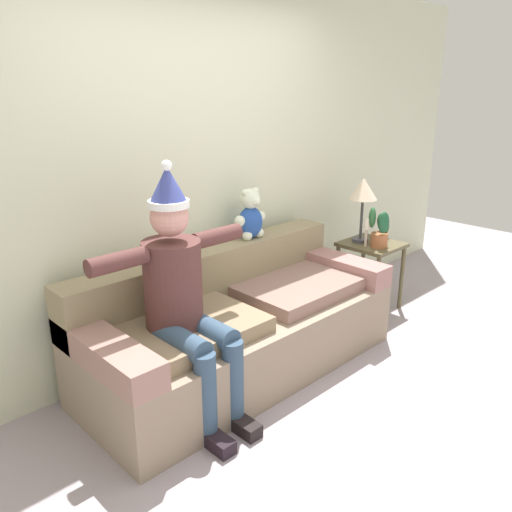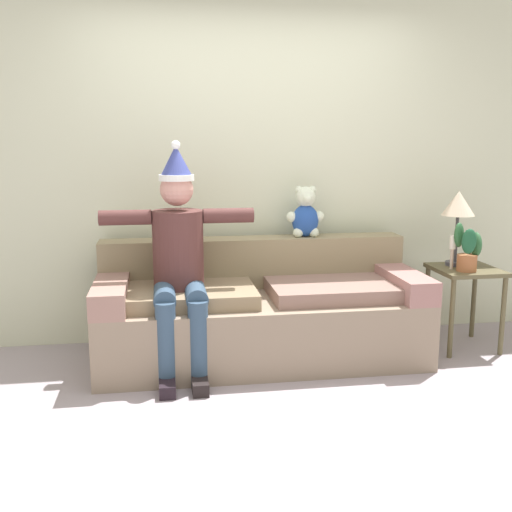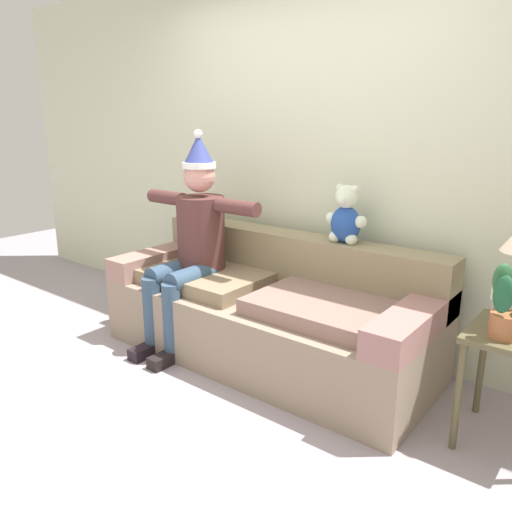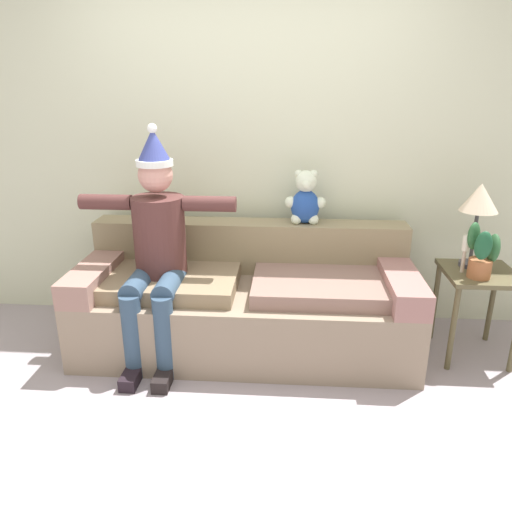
% 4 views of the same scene
% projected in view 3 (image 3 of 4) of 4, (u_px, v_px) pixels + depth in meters
% --- Properties ---
extents(ground_plane, '(10.00, 10.00, 0.00)m').
position_uv_depth(ground_plane, '(159.00, 421.00, 2.75)').
color(ground_plane, '#A1959D').
extents(back_wall, '(7.00, 0.10, 2.70)m').
position_uv_depth(back_wall, '(316.00, 155.00, 3.57)').
color(back_wall, beige).
rests_on(back_wall, ground_plane).
extents(couch, '(2.25, 0.91, 0.82)m').
position_uv_depth(couch, '(270.00, 311.00, 3.43)').
color(couch, gray).
rests_on(couch, ground_plane).
extents(person_seated, '(1.02, 0.77, 1.53)m').
position_uv_depth(person_seated, '(192.00, 240.00, 3.53)').
color(person_seated, '#542E2C').
rests_on(person_seated, ground_plane).
extents(teddy_bear, '(0.29, 0.17, 0.38)m').
position_uv_depth(teddy_bear, '(346.00, 217.00, 3.24)').
color(teddy_bear, '#244CA2').
rests_on(teddy_bear, couch).
extents(potted_plant, '(0.23, 0.21, 0.35)m').
position_uv_depth(potted_plant, '(508.00, 307.00, 2.33)').
color(potted_plant, '#A56038').
rests_on(potted_plant, side_table).
extents(candle_tall, '(0.04, 0.04, 0.25)m').
position_uv_depth(candle_tall, '(495.00, 297.00, 2.43)').
color(candle_tall, beige).
rests_on(candle_tall, side_table).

